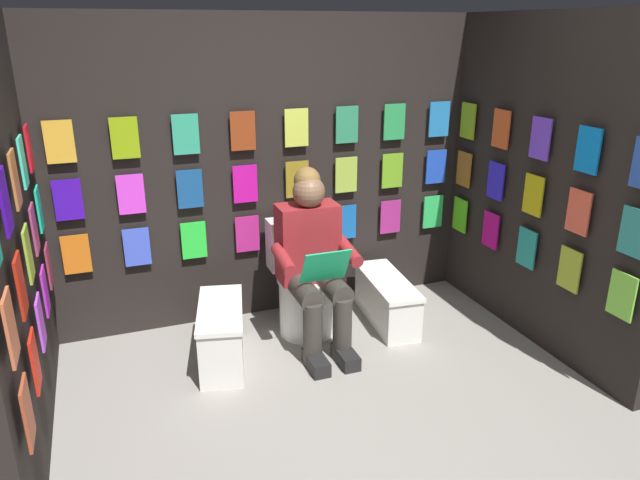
# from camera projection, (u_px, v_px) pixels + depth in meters

# --- Properties ---
(display_wall_back) EXTENTS (3.13, 0.14, 2.13)m
(display_wall_back) POSITION_uv_depth(u_px,v_px,m) (268.00, 171.00, 4.19)
(display_wall_back) COLOR black
(display_wall_back) RESTS_ON ground
(display_wall_left) EXTENTS (0.14, 1.94, 2.13)m
(display_wall_left) POSITION_uv_depth(u_px,v_px,m) (545.00, 186.00, 3.81)
(display_wall_left) COLOR black
(display_wall_left) RESTS_ON ground
(display_wall_right) EXTENTS (0.14, 1.94, 2.13)m
(display_wall_right) POSITION_uv_depth(u_px,v_px,m) (7.00, 245.00, 2.77)
(display_wall_right) COLOR black
(display_wall_right) RESTS_ON ground
(toilet) EXTENTS (0.41, 0.56, 0.77)m
(toilet) POSITION_uv_depth(u_px,v_px,m) (303.00, 285.00, 4.13)
(toilet) COLOR white
(toilet) RESTS_ON ground
(person_reading) EXTENTS (0.53, 0.68, 1.19)m
(person_reading) POSITION_uv_depth(u_px,v_px,m) (314.00, 260.00, 3.84)
(person_reading) COLOR maroon
(person_reading) RESTS_ON ground
(comic_longbox_near) EXTENTS (0.34, 0.77, 0.33)m
(comic_longbox_near) POSITION_uv_depth(u_px,v_px,m) (387.00, 300.00, 4.27)
(comic_longbox_near) COLOR white
(comic_longbox_near) RESTS_ON ground
(comic_longbox_far) EXTENTS (0.42, 0.71, 0.39)m
(comic_longbox_far) POSITION_uv_depth(u_px,v_px,m) (222.00, 335.00, 3.73)
(comic_longbox_far) COLOR white
(comic_longbox_far) RESTS_ON ground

